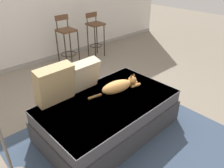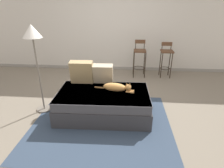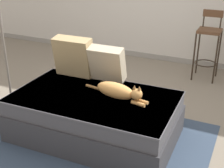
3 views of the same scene
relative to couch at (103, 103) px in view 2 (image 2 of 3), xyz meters
name	(u,v)px [view 2 (image 2 of 3)]	position (x,y,z in m)	size (l,w,h in m)	color
ground_plane	(106,103)	(0.00, 0.40, -0.23)	(16.00, 16.00, 0.00)	slate
wall_back_panel	(114,26)	(0.00, 2.65, 1.07)	(8.00, 0.10, 2.60)	silver
wall_baseboard_trim	(114,68)	(0.00, 2.60, -0.19)	(8.00, 0.02, 0.09)	gray
area_rug	(102,123)	(0.00, -0.30, -0.23)	(2.36, 2.09, 0.01)	#334256
couch	(103,103)	(0.00, 0.00, 0.00)	(1.68, 1.03, 0.46)	#353539
throw_pillow_corner	(82,72)	(-0.47, 0.39, 0.45)	(0.44, 0.23, 0.46)	tan
throw_pillow_middle	(103,74)	(-0.05, 0.40, 0.43)	(0.39, 0.24, 0.40)	beige
cat	(116,87)	(0.23, 0.06, 0.30)	(0.74, 0.24, 0.19)	tan
bar_stool_near_window	(140,56)	(0.75, 2.10, 0.34)	(0.33, 0.33, 1.00)	#2D2319
bar_stool_by_doorway	(166,56)	(1.48, 2.10, 0.36)	(0.32, 0.32, 0.95)	#2D2319
floor_lamp	(33,40)	(-1.18, 0.07, 1.12)	(0.32, 0.32, 1.61)	slate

